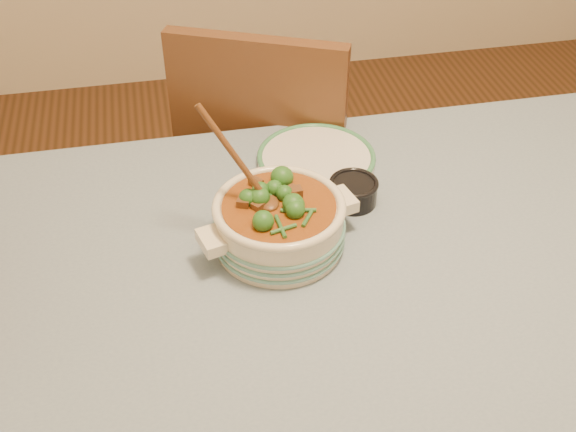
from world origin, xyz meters
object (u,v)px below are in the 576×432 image
object	(u,v)px
white_plate	(316,158)
chair_far	(269,157)
stew_casserole	(279,220)
dining_table	(385,294)
condiment_bowl	(353,190)

from	to	relation	value
white_plate	chair_far	distance (m)	0.40
chair_far	stew_casserole	bearing A→B (deg)	105.97
white_plate	stew_casserole	bearing A→B (deg)	-117.64
dining_table	stew_casserole	distance (m)	0.28
white_plate	condiment_bowl	size ratio (longest dim) A/B	2.21
condiment_bowl	chair_far	xyz separation A→B (m)	(-0.10, 0.49, -0.23)
condiment_bowl	chair_far	world-z (taller)	chair_far
dining_table	condiment_bowl	bearing A→B (deg)	95.75
stew_casserole	condiment_bowl	distance (m)	0.22
condiment_bowl	chair_far	distance (m)	0.55
stew_casserole	white_plate	world-z (taller)	stew_casserole
stew_casserole	chair_far	world-z (taller)	stew_casserole
dining_table	chair_far	world-z (taller)	chair_far
stew_casserole	white_plate	size ratio (longest dim) A/B	1.15
dining_table	stew_casserole	xyz separation A→B (m)	(-0.20, 0.09, 0.16)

